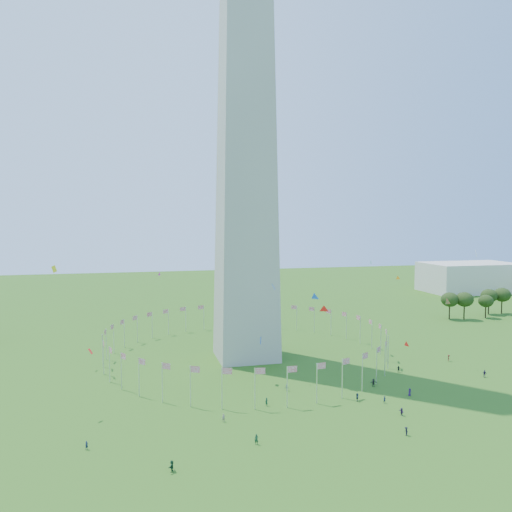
% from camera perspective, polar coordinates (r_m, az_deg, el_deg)
% --- Properties ---
extents(ground, '(600.00, 600.00, 0.00)m').
position_cam_1_polar(ground, '(102.78, 5.33, -18.82)').
color(ground, '#265313').
rests_on(ground, ground).
extents(washington_monument, '(16.80, 16.80, 169.00)m').
position_cam_1_polar(washington_monument, '(149.47, -1.19, 21.47)').
color(washington_monument, '#B2AC9E').
rests_on(washington_monument, ground).
extents(flag_ring, '(80.24, 80.24, 9.00)m').
position_cam_1_polar(flag_ring, '(147.15, -1.14, -9.82)').
color(flag_ring, silver).
rests_on(flag_ring, ground).
extents(gov_building_east_a, '(50.00, 30.00, 16.00)m').
position_cam_1_polar(gov_building_east_a, '(301.90, 23.22, -2.24)').
color(gov_building_east_a, beige).
rests_on(gov_building_east_a, ground).
extents(crowd, '(95.80, 69.95, 1.93)m').
position_cam_1_polar(crowd, '(114.26, 15.02, -16.05)').
color(crowd, '#531314').
rests_on(crowd, ground).
extents(kites_aloft, '(111.54, 74.14, 35.68)m').
position_cam_1_polar(kites_aloft, '(124.77, 9.96, -5.27)').
color(kites_aloft, red).
rests_on(kites_aloft, ground).
extents(tree_line_east, '(53.89, 16.05, 10.93)m').
position_cam_1_polar(tree_line_east, '(229.70, 25.69, -4.95)').
color(tree_line_east, '#294316').
rests_on(tree_line_east, ground).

